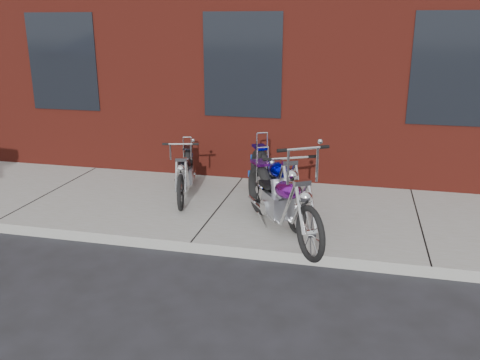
# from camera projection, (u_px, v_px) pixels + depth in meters

# --- Properties ---
(ground) EXTENTS (120.00, 120.00, 0.00)m
(ground) POSITION_uv_depth(u_px,v_px,m) (191.00, 253.00, 6.70)
(ground) COLOR #2A2A30
(ground) RESTS_ON ground
(sidewalk) EXTENTS (22.00, 3.00, 0.15)m
(sidewalk) POSITION_uv_depth(u_px,v_px,m) (221.00, 209.00, 8.08)
(sidewalk) COLOR #A3A3A3
(sidewalk) RESTS_ON ground
(chopper_purple) EXTENTS (1.38, 2.10, 1.35)m
(chopper_purple) POSITION_uv_depth(u_px,v_px,m) (281.00, 203.00, 6.85)
(chopper_purple) COLOR black
(chopper_purple) RESTS_ON sidewalk
(chopper_blue) EXTENTS (1.23, 2.23, 1.07)m
(chopper_blue) POSITION_uv_depth(u_px,v_px,m) (275.00, 182.00, 7.72)
(chopper_blue) COLOR black
(chopper_blue) RESTS_ON sidewalk
(chopper_third) EXTENTS (0.65, 1.95, 1.01)m
(chopper_third) POSITION_uv_depth(u_px,v_px,m) (185.00, 174.00, 8.43)
(chopper_third) COLOR black
(chopper_third) RESTS_ON sidewalk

